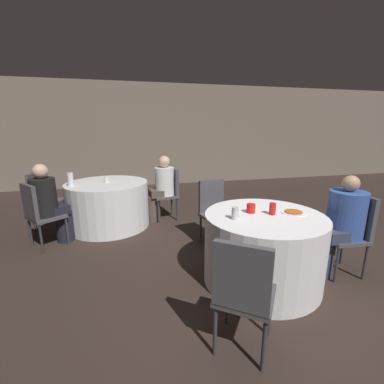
% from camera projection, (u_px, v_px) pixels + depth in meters
% --- Properties ---
extents(ground_plane, '(16.00, 16.00, 0.00)m').
position_uv_depth(ground_plane, '(254.00, 278.00, 2.84)').
color(ground_plane, '#332621').
extents(wall_back, '(16.00, 0.06, 2.80)m').
position_uv_depth(wall_back, '(174.00, 135.00, 7.34)').
color(wall_back, '#7A6B5B').
rests_on(wall_back, ground_plane).
extents(table_near, '(1.23, 1.23, 0.75)m').
position_uv_depth(table_near, '(263.00, 248.00, 2.71)').
color(table_near, white).
rests_on(table_near, ground_plane).
extents(table_far, '(1.30, 1.30, 0.75)m').
position_uv_depth(table_far, '(109.00, 204.00, 4.26)').
color(table_far, white).
rests_on(table_far, ground_plane).
extents(chair_near_southwest, '(0.56, 0.56, 0.91)m').
position_uv_depth(chair_near_southwest, '(243.00, 289.00, 1.75)').
color(chair_near_southwest, '#47474C').
rests_on(chair_near_southwest, ground_plane).
extents(chair_near_north, '(0.47, 0.48, 0.91)m').
position_uv_depth(chair_near_north, '(214.00, 207.00, 3.58)').
color(chair_near_north, '#47474C').
rests_on(chair_near_north, ground_plane).
extents(chair_near_east, '(0.43, 0.43, 0.91)m').
position_uv_depth(chair_near_east, '(352.00, 228.00, 2.83)').
color(chair_near_east, '#47474C').
rests_on(chair_near_east, ground_plane).
extents(chair_far_west, '(0.47, 0.47, 0.91)m').
position_uv_depth(chair_far_west, '(42.00, 195.00, 4.18)').
color(chair_far_west, '#47474C').
rests_on(chair_far_west, ground_plane).
extents(chair_far_east, '(0.45, 0.45, 0.91)m').
position_uv_depth(chair_far_east, '(170.00, 189.00, 4.59)').
color(chair_far_east, '#47474C').
rests_on(chair_far_east, ground_plane).
extents(chair_far_southwest, '(0.56, 0.56, 0.91)m').
position_uv_depth(chair_far_southwest, '(38.00, 211.00, 3.41)').
color(chair_far_southwest, '#47474C').
rests_on(chair_far_southwest, ground_plane).
extents(person_blue_shirt, '(0.53, 0.39, 1.13)m').
position_uv_depth(person_blue_shirt, '(340.00, 224.00, 2.79)').
color(person_blue_shirt, '#33384C').
rests_on(person_blue_shirt, ground_plane).
extents(person_white_shirt, '(0.50, 0.36, 1.14)m').
position_uv_depth(person_white_shirt, '(161.00, 188.00, 4.53)').
color(person_white_shirt, '#4C4238').
rests_on(person_white_shirt, ground_plane).
extents(person_black_shirt, '(0.47, 0.45, 1.15)m').
position_uv_depth(person_black_shirt, '(51.00, 205.00, 3.53)').
color(person_black_shirt, black).
rests_on(person_black_shirt, ground_plane).
extents(pizza_plate_near, '(0.25, 0.25, 0.02)m').
position_uv_depth(pizza_plate_near, '(293.00, 212.00, 2.68)').
color(pizza_plate_near, white).
rests_on(pizza_plate_near, table_near).
extents(soda_can_red, '(0.07, 0.07, 0.12)m').
position_uv_depth(soda_can_red, '(272.00, 209.00, 2.61)').
color(soda_can_red, red).
rests_on(soda_can_red, table_near).
extents(soda_can_silver, '(0.07, 0.07, 0.12)m').
position_uv_depth(soda_can_silver, '(235.00, 213.00, 2.48)').
color(soda_can_silver, silver).
rests_on(soda_can_silver, table_near).
extents(cup_near, '(0.09, 0.09, 0.09)m').
position_uv_depth(cup_near, '(251.00, 208.00, 2.68)').
color(cup_near, red).
rests_on(cup_near, table_near).
extents(bottle_far, '(0.09, 0.09, 0.21)m').
position_uv_depth(bottle_far, '(70.00, 180.00, 3.88)').
color(bottle_far, white).
rests_on(bottle_far, table_far).
extents(cup_far, '(0.07, 0.07, 0.09)m').
position_uv_depth(cup_far, '(106.00, 180.00, 4.17)').
color(cup_far, silver).
rests_on(cup_far, table_far).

